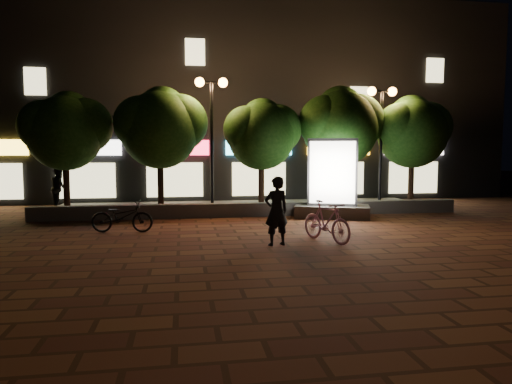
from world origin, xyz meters
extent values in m
plane|color=brown|center=(0.00, 0.00, 0.00)|extent=(80.00, 80.00, 0.00)
cube|color=#5E5D57|center=(0.00, 4.00, 0.25)|extent=(16.00, 0.45, 0.50)
cube|color=#5E5D57|center=(0.00, 6.50, 0.04)|extent=(16.00, 5.00, 0.08)
cube|color=black|center=(0.00, 13.00, 5.00)|extent=(28.00, 8.00, 10.00)
cube|color=white|center=(-7.00, 8.94, 2.60)|extent=(3.20, 0.12, 0.70)
cube|color=beige|center=(-7.00, 8.94, 1.10)|extent=(2.60, 0.10, 1.60)
cube|color=red|center=(-3.00, 8.94, 2.60)|extent=(3.20, 0.12, 0.70)
cube|color=beige|center=(-3.00, 8.94, 1.10)|extent=(2.60, 0.10, 1.60)
cube|color=#4EE8FF|center=(1.00, 8.94, 2.60)|extent=(3.20, 0.12, 0.70)
cube|color=beige|center=(1.00, 8.94, 1.10)|extent=(2.60, 0.10, 1.60)
cube|color=#FFAD17|center=(5.00, 8.94, 2.60)|extent=(3.20, 0.12, 0.70)
cube|color=beige|center=(5.00, 8.94, 1.10)|extent=(2.60, 0.10, 1.60)
cube|color=white|center=(9.00, 8.94, 2.60)|extent=(3.20, 0.12, 0.70)
cube|color=beige|center=(9.00, 8.94, 1.10)|extent=(2.60, 0.10, 1.60)
cube|color=beige|center=(-9.00, 8.94, 5.50)|extent=(0.90, 0.10, 1.20)
cube|color=beige|center=(-2.00, 8.94, 7.00)|extent=(0.90, 0.10, 1.20)
cube|color=beige|center=(6.00, 8.94, 5.00)|extent=(0.90, 0.10, 1.20)
cube|color=beige|center=(10.00, 8.94, 6.50)|extent=(0.90, 0.10, 1.20)
cylinder|color=black|center=(-7.00, 5.40, 1.21)|extent=(0.24, 0.24, 2.25)
sphere|color=#285519|center=(-7.00, 5.40, 3.10)|extent=(2.80, 2.80, 2.80)
sphere|color=#285519|center=(-6.30, 5.60, 3.40)|extent=(2.10, 2.10, 2.10)
sphere|color=#285519|center=(-7.63, 5.25, 3.35)|extent=(1.96, 1.96, 1.96)
sphere|color=#285519|center=(-6.90, 5.75, 3.80)|extent=(1.82, 1.82, 1.82)
cylinder|color=black|center=(-3.50, 5.40, 1.25)|extent=(0.24, 0.24, 2.34)
sphere|color=#285519|center=(-3.50, 5.40, 3.25)|extent=(3.00, 3.00, 3.00)
sphere|color=#285519|center=(-2.75, 5.60, 3.54)|extent=(2.25, 2.25, 2.25)
sphere|color=#285519|center=(-4.17, 5.25, 3.50)|extent=(2.10, 2.10, 2.10)
sphere|color=#285519|center=(-3.40, 5.75, 4.00)|extent=(1.95, 1.95, 1.95)
cylinder|color=black|center=(0.50, 5.40, 1.18)|extent=(0.24, 0.24, 2.21)
sphere|color=#285519|center=(0.50, 5.40, 3.03)|extent=(2.70, 2.70, 2.70)
sphere|color=#285519|center=(1.17, 5.60, 3.33)|extent=(2.03, 2.03, 2.02)
sphere|color=#285519|center=(-0.11, 5.25, 3.28)|extent=(1.89, 1.89, 1.89)
sphere|color=#285519|center=(0.60, 5.75, 3.70)|extent=(1.76, 1.76, 1.76)
cylinder|color=black|center=(3.80, 5.40, 1.30)|extent=(0.24, 0.24, 2.43)
sphere|color=#285519|center=(3.80, 5.40, 3.36)|extent=(3.10, 3.10, 3.10)
sphere|color=#285519|center=(4.58, 5.60, 3.66)|extent=(2.33, 2.33, 2.33)
sphere|color=#285519|center=(3.10, 5.25, 3.61)|extent=(2.17, 2.17, 2.17)
sphere|color=#285519|center=(3.90, 5.75, 4.14)|extent=(2.01, 2.02, 2.02)
cylinder|color=black|center=(7.00, 5.40, 1.23)|extent=(0.24, 0.24, 2.29)
sphere|color=#285519|center=(7.00, 5.40, 3.17)|extent=(2.90, 2.90, 2.90)
sphere|color=#285519|center=(7.72, 5.60, 3.47)|extent=(2.18, 2.17, 2.17)
sphere|color=#285519|center=(6.35, 5.25, 3.42)|extent=(2.03, 2.03, 2.03)
sphere|color=#285519|center=(7.10, 5.75, 3.90)|extent=(1.89, 1.88, 1.88)
cylinder|color=black|center=(-1.50, 5.20, 2.58)|extent=(0.12, 0.12, 5.00)
cylinder|color=black|center=(-1.50, 5.20, 5.08)|extent=(0.90, 0.08, 0.08)
sphere|color=#F7953D|center=(-1.95, 5.20, 5.08)|extent=(0.36, 0.36, 0.36)
sphere|color=#F7953D|center=(-1.05, 5.20, 5.08)|extent=(0.36, 0.36, 0.36)
cylinder|color=black|center=(5.50, 5.20, 2.48)|extent=(0.12, 0.12, 4.80)
cylinder|color=black|center=(5.50, 5.20, 4.88)|extent=(0.90, 0.08, 0.08)
sphere|color=#F7953D|center=(5.05, 5.20, 4.88)|extent=(0.36, 0.36, 0.36)
sphere|color=#F7953D|center=(5.95, 5.20, 4.88)|extent=(0.36, 0.36, 0.36)
cube|color=#5E5D57|center=(2.76, 3.21, 0.22)|extent=(2.96, 2.16, 0.44)
cube|color=#4C4C51|center=(2.76, 3.21, 1.67)|extent=(1.88, 1.18, 2.45)
cube|color=white|center=(2.65, 2.91, 1.67)|extent=(1.53, 0.59, 2.22)
cube|color=white|center=(2.87, 3.51, 1.67)|extent=(1.53, 0.59, 2.22)
imported|color=#E196CA|center=(1.12, -1.17, 0.55)|extent=(1.20, 1.88, 1.10)
imported|color=black|center=(-0.29, -1.42, 0.89)|extent=(0.73, 0.57, 1.78)
imported|color=black|center=(-4.45, 1.19, 0.48)|extent=(1.89, 0.89, 0.96)
imported|color=black|center=(-7.50, 6.39, 0.96)|extent=(0.86, 0.99, 1.76)
camera|label=1|loc=(-2.66, -12.79, 2.39)|focal=32.09mm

